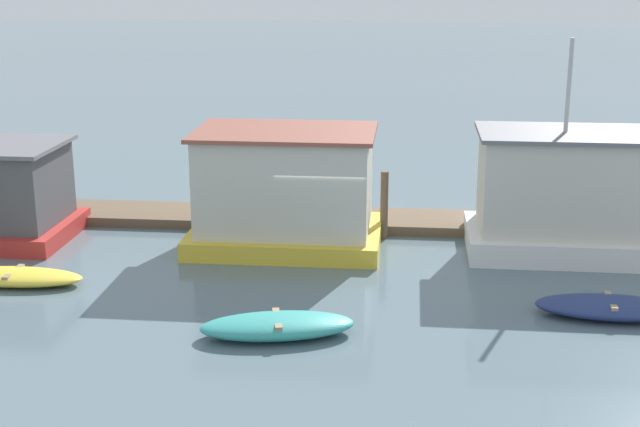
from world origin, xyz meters
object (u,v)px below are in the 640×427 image
(houseboat_yellow, at_px, (286,191))
(dinghy_navy, at_px, (610,307))
(dinghy_teal, at_px, (277,326))
(dinghy_yellow, at_px, (14,277))
(houseboat_white, at_px, (590,196))
(mooring_post_near_right, at_px, (384,205))

(houseboat_yellow, relative_size, dinghy_navy, 1.57)
(dinghy_teal, bearing_deg, dinghy_yellow, 160.33)
(houseboat_white, relative_size, dinghy_yellow, 1.85)
(houseboat_white, bearing_deg, mooring_post_near_right, 172.23)
(dinghy_teal, bearing_deg, houseboat_yellow, 96.22)
(houseboat_white, height_order, dinghy_yellow, houseboat_white)
(houseboat_yellow, height_order, dinghy_navy, houseboat_yellow)
(houseboat_white, bearing_deg, dinghy_yellow, -164.92)
(houseboat_white, distance_m, dinghy_teal, 10.56)
(houseboat_yellow, xyz_separation_m, dinghy_yellow, (-6.62, -3.98, -1.47))
(houseboat_yellow, distance_m, dinghy_navy, 9.72)
(houseboat_white, relative_size, mooring_post_near_right, 3.27)
(dinghy_yellow, bearing_deg, houseboat_white, 15.08)
(dinghy_teal, xyz_separation_m, dinghy_navy, (7.67, 1.90, -0.00))
(houseboat_yellow, relative_size, dinghy_teal, 1.50)
(dinghy_yellow, distance_m, dinghy_navy, 15.03)
(dinghy_yellow, xyz_separation_m, dinghy_teal, (7.34, -2.62, 0.05))
(houseboat_yellow, height_order, dinghy_yellow, houseboat_yellow)
(dinghy_teal, relative_size, dinghy_navy, 1.04)
(houseboat_white, xyz_separation_m, dinghy_yellow, (-15.33, -4.13, -1.49))
(dinghy_navy, bearing_deg, houseboat_white, 86.27)
(dinghy_teal, xyz_separation_m, mooring_post_near_right, (2.13, 7.55, 0.80))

